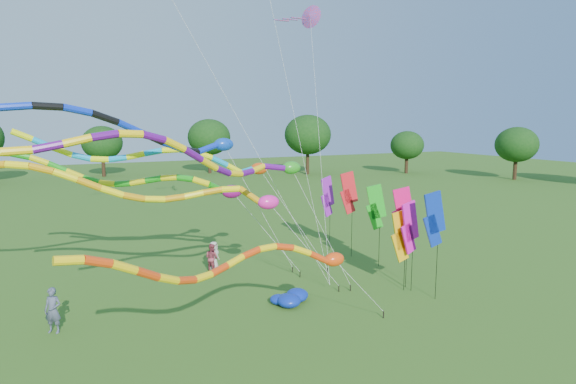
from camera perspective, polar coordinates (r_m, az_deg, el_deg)
name	(u,v)px	position (r m, az deg, el deg)	size (l,w,h in m)	color
ground	(326,335)	(18.69, 4.56, -16.58)	(160.00, 160.00, 0.00)	#2B5C18
tree_ring	(315,171)	(24.05, 3.26, 2.47)	(120.25, 119.28, 9.62)	#382314
tube_kite_red	(255,262)	(15.21, -3.96, -8.24)	(11.52, 3.43, 5.42)	black
tube_kite_orange	(169,191)	(20.33, -13.92, 0.15)	(14.48, 2.64, 7.00)	black
tube_kite_purple	(216,160)	(16.38, -8.58, 3.74)	(13.03, 4.37, 8.21)	black
tube_kite_blue	(110,130)	(19.26, -20.36, 6.93)	(16.74, 4.46, 9.33)	black
tube_kite_cyan	(181,160)	(21.65, -12.59, 3.76)	(13.70, 1.39, 8.04)	black
tube_kite_green	(153,180)	(23.58, -15.76, 1.34)	(13.20, 4.10, 7.15)	black
delta_kite_high_c	(310,16)	(28.44, 2.64, 20.07)	(3.07, 6.85, 14.77)	black
banner_pole_violet	(327,197)	(29.04, 4.70, -0.55)	(1.13, 0.42, 4.62)	black
banner_pole_red	(349,193)	(27.75, 7.21, -0.12)	(1.16, 0.18, 5.05)	black
banner_pole_magenta_a	(410,228)	(22.69, 14.23, -4.11)	(1.16, 0.24, 4.32)	black
banner_pole_green	(376,207)	(26.25, 10.37, -1.77)	(1.13, 0.43, 4.56)	black
banner_pole_blue_a	(434,219)	(21.86, 16.93, -3.13)	(1.16, 0.21, 4.91)	black
banner_pole_magenta_b	(403,213)	(23.16, 13.49, -2.45)	(1.13, 0.42, 4.87)	black
banner_pole_orange	(401,236)	(22.84, 13.28, -5.09)	(1.16, 0.13, 3.89)	black
blue_nylon_heap	(284,301)	(21.17, -0.48, -12.79)	(1.30, 1.64, 0.53)	#0C27A1
person_a	(214,256)	(26.03, -8.78, -7.50)	(0.76, 0.50, 1.56)	#BBB4A9
person_b	(53,310)	(20.51, -26.10, -12.49)	(0.64, 0.42, 1.74)	#454B61
person_c	(212,258)	(25.77, -9.03, -7.71)	(0.74, 0.58, 1.53)	#973746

